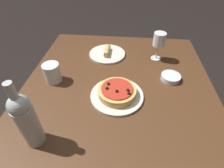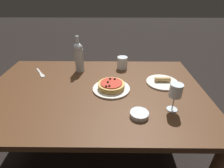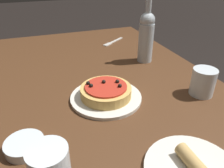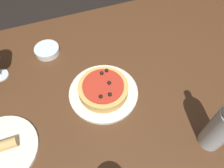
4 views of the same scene
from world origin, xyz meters
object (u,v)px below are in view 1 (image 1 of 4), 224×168
object	(u,v)px
wine_glass	(159,40)
side_plate	(107,53)
dining_table	(115,126)
water_cup	(52,73)
pizza	(117,92)
side_bowl	(171,77)
wine_bottle	(26,120)
dinner_plate	(117,95)

from	to	relation	value
wine_glass	side_plate	xyz separation A→B (m)	(0.02, 0.30, -0.11)
dining_table	wine_glass	distance (m)	0.55
water_cup	wine_glass	bearing A→B (deg)	-64.68
pizza	side_bowl	world-z (taller)	pizza
dining_table	pizza	xyz separation A→B (m)	(0.12, -0.00, 0.11)
wine_glass	wine_bottle	xyz separation A→B (m)	(-0.61, 0.50, 0.00)
dining_table	side_plate	distance (m)	0.50
side_plate	pizza	bearing A→B (deg)	-166.04
wine_glass	side_bowl	world-z (taller)	wine_glass
wine_bottle	water_cup	bearing A→B (deg)	8.75
wine_bottle	side_bowl	xyz separation A→B (m)	(0.41, -0.56, -0.11)
dinner_plate	dining_table	bearing A→B (deg)	179.14
wine_bottle	side_plate	distance (m)	0.66
water_cup	side_bowl	size ratio (longest dim) A/B	0.98
dining_table	side_plate	size ratio (longest dim) A/B	6.56
pizza	water_cup	xyz separation A→B (m)	(0.09, 0.34, 0.02)
dinner_plate	side_bowl	world-z (taller)	side_bowl
wine_bottle	dinner_plate	bearing A→B (deg)	-47.99
dinner_plate	water_cup	xyz separation A→B (m)	(0.09, 0.34, 0.04)
wine_glass	wine_bottle	distance (m)	0.78
wine_bottle	wine_glass	bearing A→B (deg)	-39.45
pizza	wine_glass	xyz separation A→B (m)	(0.35, -0.21, 0.09)
wine_glass	water_cup	xyz separation A→B (m)	(-0.26, 0.55, -0.07)
dinner_plate	wine_bottle	size ratio (longest dim) A/B	0.88
dining_table	wine_bottle	distance (m)	0.37
dinner_plate	water_cup	distance (m)	0.35
pizza	water_cup	bearing A→B (deg)	75.60
dinner_plate	side_bowl	size ratio (longest dim) A/B	2.48
pizza	dinner_plate	bearing A→B (deg)	6.33
dinner_plate	wine_bottle	bearing A→B (deg)	132.01
water_cup	side_plate	size ratio (longest dim) A/B	0.44
dinner_plate	wine_bottle	xyz separation A→B (m)	(-0.26, 0.29, 0.12)
side_bowl	wine_bottle	bearing A→B (deg)	126.48
water_cup	side_bowl	distance (m)	0.62
dining_table	wine_glass	bearing A→B (deg)	-24.68
pizza	side_bowl	distance (m)	0.31
side_bowl	dinner_plate	bearing A→B (deg)	119.65
side_plate	dinner_plate	bearing A→B (deg)	-166.04
side_bowl	dining_table	bearing A→B (deg)	134.92
dinner_plate	wine_bottle	world-z (taller)	wine_bottle
water_cup	side_plate	distance (m)	0.37
dinner_plate	water_cup	size ratio (longest dim) A/B	2.53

